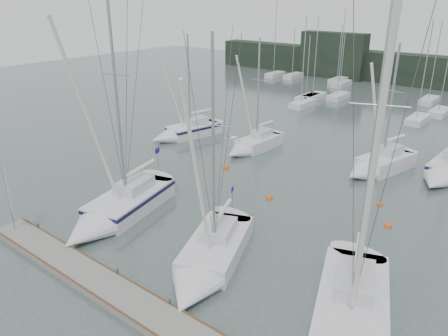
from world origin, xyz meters
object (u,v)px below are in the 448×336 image
(buoy_a, at_px, (269,198))
(buoy_d, at_px, (388,226))
(buoy_c, at_px, (226,168))
(dock_banner, at_px, (8,193))
(sailboat_mid_d, at_px, (447,171))
(buoy_b, at_px, (380,205))
(sailboat_mid_a, at_px, (183,132))
(sailboat_mid_b, at_px, (250,146))
(sailboat_mid_c, at_px, (375,166))
(sailboat_near_left, at_px, (114,212))
(sailboat_near_center, at_px, (206,265))

(buoy_a, bearing_deg, buoy_d, 8.90)
(buoy_c, bearing_deg, dock_banner, -100.85)
(sailboat_mid_d, distance_m, buoy_b, 8.91)
(sailboat_mid_a, xyz_separation_m, sailboat_mid_b, (8.18, 1.06, -0.07))
(buoy_a, xyz_separation_m, dock_banner, (-9.81, -14.77, 3.06))
(buoy_c, bearing_deg, sailboat_mid_c, 33.12)
(sailboat_near_left, relative_size, dock_banner, 3.67)
(sailboat_near_left, distance_m, sailboat_mid_a, 18.65)
(sailboat_near_center, relative_size, buoy_a, 23.83)
(buoy_d, bearing_deg, buoy_a, -171.10)
(sailboat_mid_a, height_order, buoy_b, sailboat_mid_a)
(sailboat_mid_a, distance_m, buoy_b, 22.63)
(buoy_a, height_order, buoy_d, buoy_a)
(sailboat_mid_b, xyz_separation_m, sailboat_mid_c, (11.71, 2.11, 0.08))
(sailboat_mid_d, height_order, buoy_c, sailboat_mid_d)
(sailboat_near_left, xyz_separation_m, buoy_a, (6.46, 9.56, -0.66))
(sailboat_mid_a, bearing_deg, buoy_b, 6.43)
(sailboat_near_center, distance_m, dock_banner, 13.27)
(sailboat_mid_c, bearing_deg, sailboat_mid_b, -155.01)
(sailboat_mid_c, relative_size, buoy_b, 23.13)
(sailboat_near_left, bearing_deg, sailboat_mid_d, 41.06)
(sailboat_near_left, xyz_separation_m, sailboat_mid_c, (10.89, 19.51, -0.03))
(dock_banner, bearing_deg, buoy_d, 56.96)
(sailboat_near_center, bearing_deg, sailboat_mid_a, 114.89)
(sailboat_mid_b, distance_m, buoy_a, 10.71)
(sailboat_mid_a, height_order, sailboat_mid_c, sailboat_mid_c)
(buoy_c, bearing_deg, buoy_b, 5.56)
(sailboat_mid_c, xyz_separation_m, sailboat_mid_d, (5.11, 2.74, 0.00))
(sailboat_mid_b, bearing_deg, sailboat_mid_a, -169.30)
(sailboat_near_left, bearing_deg, buoy_c, 76.62)
(sailboat_mid_c, bearing_deg, sailboat_mid_d, 43.05)
(buoy_a, relative_size, buoy_b, 1.15)
(sailboat_near_left, bearing_deg, sailboat_near_center, -17.80)
(sailboat_mid_a, relative_size, sailboat_mid_c, 0.99)
(sailboat_mid_c, distance_m, dock_banner, 28.62)
(sailboat_mid_a, bearing_deg, sailboat_near_center, -30.59)
(sailboat_mid_a, xyz_separation_m, buoy_c, (9.03, -3.92, -0.62))
(sailboat_mid_a, relative_size, sailboat_mid_d, 0.85)
(sailboat_mid_b, distance_m, sailboat_mid_c, 11.90)
(sailboat_near_center, relative_size, dock_banner, 3.09)
(sailboat_mid_b, bearing_deg, buoy_d, -18.96)
(sailboat_near_left, xyz_separation_m, sailboat_mid_d, (16.00, 22.25, -0.02))
(sailboat_mid_c, xyz_separation_m, dock_banner, (-14.24, -24.71, 2.43))
(buoy_b, distance_m, dock_banner, 25.51)
(sailboat_mid_c, bearing_deg, sailboat_near_center, -80.89)
(sailboat_mid_a, height_order, sailboat_mid_b, sailboat_mid_a)
(sailboat_near_center, xyz_separation_m, dock_banner, (-12.22, -4.50, 2.54))
(buoy_a, bearing_deg, dock_banner, -123.58)
(sailboat_mid_b, relative_size, buoy_c, 19.02)
(sailboat_mid_c, bearing_deg, sailboat_mid_a, -156.15)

